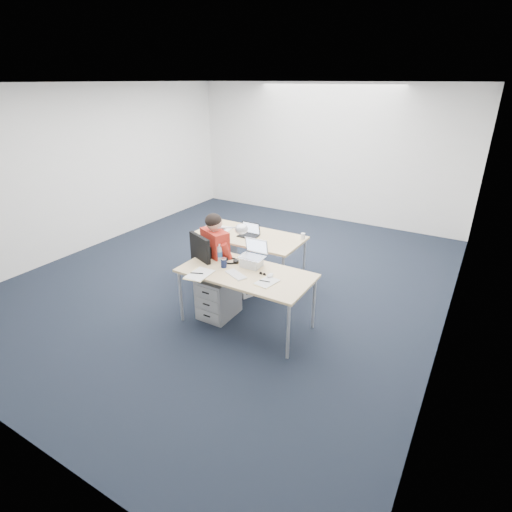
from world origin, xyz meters
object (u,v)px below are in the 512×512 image
(desk_lamp, at_px, (224,239))
(silver_laptop, at_px, (252,254))
(seated_person, at_px, (225,258))
(drawer_pedestal_near, at_px, (219,296))
(drawer_pedestal_far, at_px, (218,255))
(water_bottle, at_px, (220,252))
(sunglasses, at_px, (263,274))
(wireless_keyboard, at_px, (236,275))
(computer_mouse, at_px, (270,275))
(desk_far, at_px, (249,238))
(book_stack, at_px, (211,247))
(dark_laptop, at_px, (248,230))
(far_cup, at_px, (303,236))
(bear_figurine, at_px, (215,253))
(can_koozie, at_px, (224,263))
(desk_near, at_px, (246,276))
(office_chair, at_px, (215,285))
(cordless_phone, at_px, (210,253))
(headphones, at_px, (231,260))

(desk_lamp, bearing_deg, silver_laptop, -10.30)
(desk_lamp, bearing_deg, seated_person, 118.97)
(drawer_pedestal_near, bearing_deg, drawer_pedestal_far, 125.70)
(water_bottle, height_order, sunglasses, water_bottle)
(wireless_keyboard, bearing_deg, drawer_pedestal_near, -175.61)
(wireless_keyboard, relative_size, computer_mouse, 2.80)
(desk_far, relative_size, book_stack, 7.67)
(wireless_keyboard, bearing_deg, dark_laptop, 139.51)
(far_cup, bearing_deg, bear_figurine, -119.81)
(seated_person, distance_m, can_koozie, 0.49)
(silver_laptop, height_order, bear_figurine, silver_laptop)
(book_stack, xyz_separation_m, desk_lamp, (0.31, -0.12, 0.22))
(water_bottle, xyz_separation_m, sunglasses, (0.67, -0.08, -0.10))
(bear_figurine, relative_size, dark_laptop, 0.60)
(desk_near, bearing_deg, silver_laptop, 98.23)
(drawer_pedestal_near, relative_size, bear_figurine, 3.22)
(wireless_keyboard, bearing_deg, office_chair, 174.51)
(can_koozie, relative_size, dark_laptop, 0.43)
(drawer_pedestal_near, bearing_deg, far_cup, 67.00)
(drawer_pedestal_near, bearing_deg, can_koozie, -11.43)
(wireless_keyboard, bearing_deg, far_cup, 106.64)
(cordless_phone, bearing_deg, water_bottle, 9.73)
(drawer_pedestal_far, height_order, book_stack, book_stack)
(drawer_pedestal_far, relative_size, water_bottle, 2.40)
(silver_laptop, xyz_separation_m, headphones, (-0.30, -0.02, -0.14))
(desk_near, distance_m, desk_far, 1.23)
(drawer_pedestal_far, relative_size, wireless_keyboard, 1.83)
(computer_mouse, distance_m, cordless_phone, 0.92)
(desk_far, xyz_separation_m, desk_lamp, (0.17, -0.87, 0.32))
(desk_near, xyz_separation_m, cordless_phone, (-0.60, 0.11, 0.12))
(silver_laptop, bearing_deg, can_koozie, -147.69)
(drawer_pedestal_far, distance_m, cordless_phone, 1.24)
(silver_laptop, bearing_deg, headphones, -178.26)
(cordless_phone, bearing_deg, headphones, 16.05)
(seated_person, height_order, computer_mouse, seated_person)
(book_stack, xyz_separation_m, far_cup, (0.89, 1.01, -0.00))
(drawer_pedestal_near, bearing_deg, water_bottle, 109.39)
(desk_near, bearing_deg, bear_figurine, 166.95)
(office_chair, bearing_deg, bear_figurine, -20.00)
(office_chair, xyz_separation_m, sunglasses, (0.83, -0.16, 0.44))
(cordless_phone, height_order, dark_laptop, dark_laptop)
(wireless_keyboard, distance_m, sunglasses, 0.31)
(seated_person, relative_size, far_cup, 14.41)
(computer_mouse, height_order, far_cup, far_cup)
(cordless_phone, xyz_separation_m, sunglasses, (0.81, -0.07, -0.07))
(silver_laptop, bearing_deg, book_stack, 166.41)
(desk_far, bearing_deg, sunglasses, -51.61)
(desk_far, distance_m, can_koozie, 1.14)
(far_cup, bearing_deg, sunglasses, -86.93)
(silver_laptop, distance_m, book_stack, 0.75)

